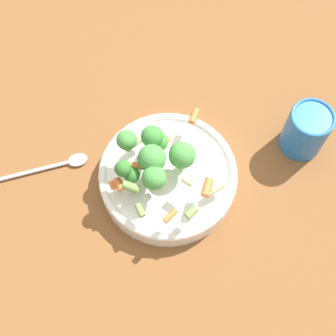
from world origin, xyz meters
The scene contains 5 objects.
ground_plane centered at (0.00, 0.00, 0.00)m, with size 3.00×3.00×0.00m, color brown.
bowl centered at (0.00, 0.00, 0.02)m, with size 0.24×0.24×0.04m.
pasta_salad centered at (-0.01, 0.02, 0.09)m, with size 0.21×0.18×0.08m.
cup centered at (0.22, -0.13, 0.05)m, with size 0.08×0.08×0.10m.
spoon centered at (-0.11, 0.17, 0.01)m, with size 0.16×0.11×0.01m.
Camera 1 is at (-0.25, -0.22, 0.77)m, focal length 50.00 mm.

